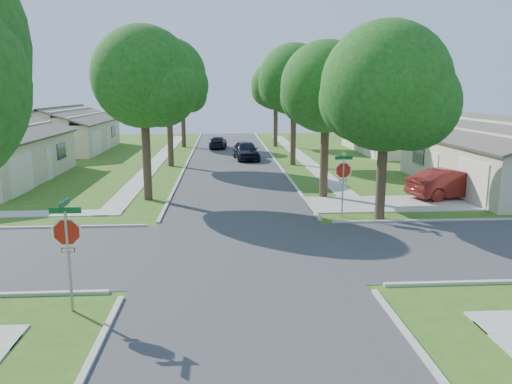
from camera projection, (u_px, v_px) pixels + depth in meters
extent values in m
plane|color=#325918|center=(244.00, 251.00, 18.00)|extent=(100.00, 100.00, 0.00)
cube|color=#333335|center=(244.00, 251.00, 18.00)|extent=(7.00, 100.00, 0.02)
cube|color=#9E9B91|center=(301.00, 156.00, 43.81)|extent=(1.20, 40.00, 0.04)
cube|color=#9E9B91|center=(161.00, 157.00, 43.02)|extent=(1.20, 40.00, 0.04)
cube|color=#9E9B91|center=(392.00, 203.00, 25.45)|extent=(8.80, 3.60, 0.05)
cube|color=gray|center=(69.00, 262.00, 12.83)|extent=(0.06, 0.06, 2.70)
cylinder|color=white|center=(67.00, 232.00, 12.67)|extent=(1.05, 0.02, 1.05)
cylinder|color=#AD170C|center=(67.00, 232.00, 12.67)|extent=(0.90, 0.03, 0.90)
cube|color=#AD170C|center=(68.00, 250.00, 12.77)|extent=(0.34, 0.03, 0.12)
cube|color=white|center=(68.00, 250.00, 12.77)|extent=(0.30, 0.03, 0.08)
cube|color=#0C5426|center=(65.00, 210.00, 12.56)|extent=(0.80, 0.02, 0.16)
cube|color=#0C5426|center=(64.00, 204.00, 12.52)|extent=(0.02, 0.80, 0.16)
cube|color=gray|center=(343.00, 188.00, 22.63)|extent=(0.06, 0.06, 2.70)
cylinder|color=white|center=(343.00, 170.00, 22.47)|extent=(1.05, 0.02, 1.05)
cylinder|color=#AD170C|center=(343.00, 170.00, 22.47)|extent=(0.90, 0.03, 0.90)
cube|color=#AD170C|center=(343.00, 181.00, 22.57)|extent=(0.34, 0.03, 0.12)
cube|color=white|center=(343.00, 181.00, 22.57)|extent=(0.30, 0.03, 0.08)
cube|color=#0C5426|center=(344.00, 158.00, 22.36)|extent=(0.80, 0.02, 0.16)
cube|color=#0C5426|center=(344.00, 154.00, 22.32)|extent=(0.02, 0.80, 0.16)
cylinder|color=#38281C|center=(324.00, 161.00, 26.71)|extent=(0.44, 0.44, 3.95)
sphere|color=#144411|center=(326.00, 87.00, 25.93)|extent=(4.80, 4.80, 4.80)
sphere|color=#144411|center=(344.00, 98.00, 25.63)|extent=(3.46, 3.46, 3.46)
sphere|color=#144411|center=(310.00, 96.00, 26.57)|extent=(3.26, 3.26, 3.26)
cylinder|color=#38281C|center=(293.00, 137.00, 38.41)|extent=(0.44, 0.44, 4.30)
sphere|color=#144411|center=(294.00, 79.00, 37.53)|extent=(5.40, 5.40, 5.40)
sphere|color=#144411|center=(307.00, 88.00, 37.20)|extent=(3.89, 3.89, 3.89)
sphere|color=#144411|center=(282.00, 87.00, 38.25)|extent=(3.67, 3.67, 3.67)
cylinder|color=#38281C|center=(276.00, 126.00, 51.13)|extent=(0.44, 0.44, 4.20)
sphere|color=#144411|center=(276.00, 85.00, 50.30)|extent=(5.00, 5.00, 5.00)
sphere|color=#144411|center=(285.00, 91.00, 49.99)|extent=(3.60, 3.60, 3.60)
sphere|color=#144411|center=(268.00, 90.00, 50.96)|extent=(3.40, 3.40, 3.40)
cylinder|color=#38281C|center=(147.00, 160.00, 26.07)|extent=(0.44, 0.44, 4.25)
sphere|color=#144411|center=(143.00, 77.00, 25.22)|extent=(5.20, 5.20, 5.20)
sphere|color=#144411|center=(160.00, 90.00, 24.90)|extent=(3.74, 3.74, 3.74)
sphere|color=#144411|center=(130.00, 87.00, 25.91)|extent=(3.54, 3.54, 3.54)
cylinder|color=#38281C|center=(170.00, 137.00, 37.79)|extent=(0.44, 0.44, 4.44)
sphere|color=#144411|center=(168.00, 76.00, 36.88)|extent=(5.60, 5.60, 5.60)
sphere|color=#144411|center=(181.00, 85.00, 36.53)|extent=(4.03, 4.03, 4.03)
sphere|color=#144411|center=(158.00, 83.00, 37.62)|extent=(3.81, 3.81, 3.81)
cylinder|color=#38281C|center=(183.00, 128.00, 50.55)|extent=(0.44, 0.44, 3.90)
sphere|color=#144411|center=(182.00, 90.00, 49.79)|extent=(4.60, 4.60, 4.60)
sphere|color=#144411|center=(190.00, 96.00, 49.51)|extent=(3.31, 3.31, 3.31)
sphere|color=#144411|center=(176.00, 95.00, 50.40)|extent=(3.13, 3.13, 3.13)
cylinder|color=#38281C|center=(381.00, 180.00, 22.16)|extent=(0.44, 0.44, 3.54)
sphere|color=#144411|center=(386.00, 86.00, 21.34)|extent=(5.60, 5.60, 5.60)
sphere|color=#144411|center=(412.00, 103.00, 21.00)|extent=(4.03, 4.03, 4.03)
sphere|color=#144411|center=(362.00, 99.00, 22.09)|extent=(3.81, 3.81, 3.81)
cube|color=beige|center=(506.00, 164.00, 29.51)|extent=(8.00, 13.00, 2.80)
cube|color=#423D39|center=(476.00, 130.00, 28.97)|extent=(4.42, 13.60, 1.56)
cube|color=silver|center=(471.00, 182.00, 25.50)|extent=(0.06, 3.20, 2.20)
cube|color=silver|center=(434.00, 170.00, 29.97)|extent=(0.06, 0.90, 2.00)
cube|color=#1E2633|center=(418.00, 155.00, 32.40)|extent=(0.06, 1.80, 1.10)
cube|color=beige|center=(400.00, 137.00, 47.11)|extent=(8.00, 13.00, 2.80)
cube|color=#423D39|center=(422.00, 115.00, 46.83)|extent=(4.42, 13.60, 1.56)
cube|color=#423D39|center=(380.00, 115.00, 46.57)|extent=(4.42, 13.60, 1.56)
cube|color=silver|center=(370.00, 144.00, 43.10)|extent=(0.06, 3.20, 2.20)
cube|color=silver|center=(356.00, 140.00, 47.56)|extent=(0.06, 0.90, 2.00)
cube|color=#1E2633|center=(349.00, 132.00, 50.00)|extent=(0.06, 1.80, 1.10)
cube|color=#423D39|center=(9.00, 127.00, 31.07)|extent=(4.42, 13.60, 1.56)
cube|color=silver|center=(22.00, 174.00, 27.86)|extent=(0.06, 3.20, 2.20)
cube|color=silver|center=(49.00, 164.00, 32.33)|extent=(0.06, 0.90, 2.00)
cube|color=#1E2633|center=(61.00, 151.00, 34.76)|extent=(0.06, 1.80, 1.10)
cube|color=beige|center=(64.00, 136.00, 47.98)|extent=(8.00, 13.00, 2.80)
cube|color=#423D39|center=(84.00, 114.00, 47.69)|extent=(4.42, 13.60, 1.56)
cube|color=#423D39|center=(41.00, 114.00, 47.44)|extent=(4.42, 13.60, 1.56)
cube|color=silver|center=(97.00, 143.00, 44.48)|extent=(0.06, 3.20, 2.20)
cube|color=silver|center=(108.00, 139.00, 48.95)|extent=(0.06, 0.90, 2.00)
cube|color=#1E2633|center=(114.00, 131.00, 51.38)|extent=(0.06, 1.80, 1.10)
imported|color=maroon|center=(452.00, 184.00, 26.68)|extent=(5.08, 2.81, 1.59)
imported|color=black|center=(246.00, 150.00, 41.58)|extent=(2.32, 4.74, 1.56)
imported|color=black|center=(218.00, 142.00, 49.74)|extent=(1.85, 4.14, 1.18)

